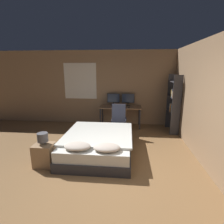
# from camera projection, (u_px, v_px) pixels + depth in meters

# --- Properties ---
(ground_plane) EXTENTS (20.00, 20.00, 0.00)m
(ground_plane) POSITION_uv_depth(u_px,v_px,m) (98.00, 188.00, 3.11)
(ground_plane) COLOR brown
(wall_back) EXTENTS (12.00, 0.08, 2.70)m
(wall_back) POSITION_uv_depth(u_px,v_px,m) (114.00, 88.00, 6.46)
(wall_back) COLOR #8E7051
(wall_back) RESTS_ON ground_plane
(wall_side_right) EXTENTS (0.06, 12.00, 2.70)m
(wall_side_right) POSITION_uv_depth(u_px,v_px,m) (201.00, 100.00, 4.03)
(wall_side_right) COLOR #8E7051
(wall_side_right) RESTS_ON ground_plane
(bed) EXTENTS (1.64, 2.01, 0.58)m
(bed) POSITION_uv_depth(u_px,v_px,m) (98.00, 144.00, 4.32)
(bed) COLOR #2D2D33
(bed) RESTS_ON ground_plane
(nightstand) EXTENTS (0.41, 0.37, 0.50)m
(nightstand) POSITION_uv_depth(u_px,v_px,m) (44.00, 155.00, 3.77)
(nightstand) COLOR #997551
(nightstand) RESTS_ON ground_plane
(bedside_lamp) EXTENTS (0.22, 0.22, 0.25)m
(bedside_lamp) POSITION_uv_depth(u_px,v_px,m) (43.00, 138.00, 3.68)
(bedside_lamp) COLOR gray
(bedside_lamp) RESTS_ON nightstand
(desk) EXTENTS (1.47, 0.61, 0.74)m
(desk) POSITION_uv_depth(u_px,v_px,m) (120.00, 109.00, 6.24)
(desk) COLOR #846042
(desk) RESTS_ON ground_plane
(monitor_left) EXTENTS (0.46, 0.16, 0.44)m
(monitor_left) POSITION_uv_depth(u_px,v_px,m) (113.00, 99.00, 6.38)
(monitor_left) COLOR black
(monitor_left) RESTS_ON desk
(monitor_right) EXTENTS (0.46, 0.16, 0.44)m
(monitor_right) POSITION_uv_depth(u_px,v_px,m) (128.00, 99.00, 6.33)
(monitor_right) COLOR black
(monitor_right) RESTS_ON desk
(keyboard) EXTENTS (0.42, 0.13, 0.02)m
(keyboard) POSITION_uv_depth(u_px,v_px,m) (120.00, 108.00, 6.02)
(keyboard) COLOR black
(keyboard) RESTS_ON desk
(computer_mouse) EXTENTS (0.07, 0.05, 0.04)m
(computer_mouse) POSITION_uv_depth(u_px,v_px,m) (129.00, 107.00, 5.99)
(computer_mouse) COLOR black
(computer_mouse) RESTS_ON desk
(office_chair) EXTENTS (0.52, 0.52, 1.01)m
(office_chair) POSITION_uv_depth(u_px,v_px,m) (119.00, 122.00, 5.59)
(office_chair) COLOR black
(office_chair) RESTS_ON ground_plane
(bookshelf) EXTENTS (0.27, 0.76, 1.88)m
(bookshelf) POSITION_uv_depth(u_px,v_px,m) (174.00, 102.00, 5.63)
(bookshelf) COLOR #333338
(bookshelf) RESTS_ON ground_plane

